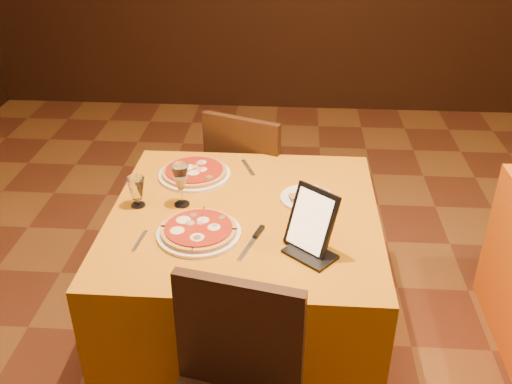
# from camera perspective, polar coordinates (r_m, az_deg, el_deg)

# --- Properties ---
(main_table) EXTENTS (1.10, 1.10, 0.75)m
(main_table) POSITION_cam_1_polar(r_m,az_deg,el_deg) (2.56, -1.10, -9.19)
(main_table) COLOR #B96D0B
(main_table) RESTS_ON floor
(chair_main_far) EXTENTS (0.50, 0.50, 0.91)m
(chair_main_far) POSITION_cam_1_polar(r_m,az_deg,el_deg) (3.17, 0.13, 0.98)
(chair_main_far) COLOR black
(chair_main_far) RESTS_ON floor
(pizza_near) EXTENTS (0.33, 0.33, 0.03)m
(pizza_near) POSITION_cam_1_polar(r_m,az_deg,el_deg) (2.21, -5.74, -3.94)
(pizza_near) COLOR white
(pizza_near) RESTS_ON main_table
(pizza_far) EXTENTS (0.33, 0.33, 0.03)m
(pizza_far) POSITION_cam_1_polar(r_m,az_deg,el_deg) (2.63, -6.18, 1.90)
(pizza_far) COLOR white
(pizza_far) RESTS_ON main_table
(cutlet_dish) EXTENTS (0.23, 0.23, 0.03)m
(cutlet_dish) POSITION_cam_1_polar(r_m,az_deg,el_deg) (2.43, 5.11, -0.51)
(cutlet_dish) COLOR white
(cutlet_dish) RESTS_ON main_table
(wine_glass) EXTENTS (0.09, 0.09, 0.19)m
(wine_glass) POSITION_cam_1_polar(r_m,az_deg,el_deg) (2.37, -7.53, 0.70)
(wine_glass) COLOR tan
(wine_glass) RESTS_ON main_table
(water_glass) EXTENTS (0.08, 0.08, 0.13)m
(water_glass) POSITION_cam_1_polar(r_m,az_deg,el_deg) (2.41, -11.84, -0.02)
(water_glass) COLOR white
(water_glass) RESTS_ON main_table
(tablet) EXTENTS (0.20, 0.19, 0.23)m
(tablet) POSITION_cam_1_polar(r_m,az_deg,el_deg) (2.08, 5.55, -2.85)
(tablet) COLOR black
(tablet) RESTS_ON main_table
(knife) EXTENTS (0.08, 0.21, 0.01)m
(knife) POSITION_cam_1_polar(r_m,az_deg,el_deg) (2.15, -0.57, -5.29)
(knife) COLOR #AEACB3
(knife) RESTS_ON main_table
(fork_near) EXTENTS (0.03, 0.14, 0.01)m
(fork_near) POSITION_cam_1_polar(r_m,az_deg,el_deg) (2.21, -11.54, -4.81)
(fork_near) COLOR #A7A5AC
(fork_near) RESTS_ON main_table
(fork_far) EXTENTS (0.08, 0.16, 0.01)m
(fork_far) POSITION_cam_1_polar(r_m,az_deg,el_deg) (2.68, -0.80, 2.45)
(fork_far) COLOR silver
(fork_far) RESTS_ON main_table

